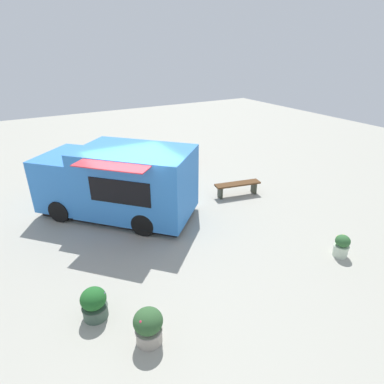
{
  "coord_description": "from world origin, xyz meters",
  "views": [
    {
      "loc": [
        8.35,
        -2.83,
        5.3
      ],
      "look_at": [
        0.69,
        1.57,
        1.16
      ],
      "focal_mm": 29.35,
      "sensor_mm": 36.0,
      "label": 1
    }
  ],
  "objects_px": {
    "planter_flowering_near": "(94,303)",
    "planter_flowering_side": "(342,246)",
    "planter_flowering_far": "(148,326)",
    "person_customer": "(190,156)",
    "food_truck": "(119,183)",
    "plaza_bench": "(237,186)"
  },
  "relations": [
    {
      "from": "person_customer",
      "to": "planter_flowering_near",
      "type": "height_order",
      "value": "person_customer"
    },
    {
      "from": "planter_flowering_near",
      "to": "planter_flowering_side",
      "type": "height_order",
      "value": "planter_flowering_near"
    },
    {
      "from": "plaza_bench",
      "to": "planter_flowering_side",
      "type": "bearing_deg",
      "value": 1.4
    },
    {
      "from": "person_customer",
      "to": "plaza_bench",
      "type": "bearing_deg",
      "value": -4.0
    },
    {
      "from": "food_truck",
      "to": "planter_flowering_near",
      "type": "bearing_deg",
      "value": -25.16
    },
    {
      "from": "planter_flowering_near",
      "to": "planter_flowering_side",
      "type": "relative_size",
      "value": 1.13
    },
    {
      "from": "planter_flowering_near",
      "to": "plaza_bench",
      "type": "distance_m",
      "value": 7.15
    },
    {
      "from": "planter_flowering_near",
      "to": "planter_flowering_far",
      "type": "height_order",
      "value": "planter_flowering_far"
    },
    {
      "from": "planter_flowering_near",
      "to": "person_customer",
      "type": "bearing_deg",
      "value": 138.81
    },
    {
      "from": "planter_flowering_far",
      "to": "person_customer",
      "type": "bearing_deg",
      "value": 146.07
    },
    {
      "from": "planter_flowering_side",
      "to": "planter_flowering_far",
      "type": "bearing_deg",
      "value": -90.47
    },
    {
      "from": "food_truck",
      "to": "planter_flowering_side",
      "type": "relative_size",
      "value": 8.06
    },
    {
      "from": "food_truck",
      "to": "planter_flowering_near",
      "type": "height_order",
      "value": "food_truck"
    },
    {
      "from": "food_truck",
      "to": "planter_flowering_side",
      "type": "bearing_deg",
      "value": 40.07
    },
    {
      "from": "person_customer",
      "to": "plaza_bench",
      "type": "height_order",
      "value": "person_customer"
    },
    {
      "from": "person_customer",
      "to": "planter_flowering_near",
      "type": "relative_size",
      "value": 1.21
    },
    {
      "from": "food_truck",
      "to": "planter_flowering_far",
      "type": "height_order",
      "value": "food_truck"
    },
    {
      "from": "person_customer",
      "to": "planter_flowering_side",
      "type": "height_order",
      "value": "person_customer"
    },
    {
      "from": "food_truck",
      "to": "planter_flowering_far",
      "type": "relative_size",
      "value": 6.72
    },
    {
      "from": "planter_flowering_near",
      "to": "planter_flowering_side",
      "type": "distance_m",
      "value": 6.54
    },
    {
      "from": "food_truck",
      "to": "plaza_bench",
      "type": "bearing_deg",
      "value": 79.65
    },
    {
      "from": "person_customer",
      "to": "plaza_bench",
      "type": "xyz_separation_m",
      "value": [
        4.22,
        -0.29,
        0.04
      ]
    }
  ]
}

